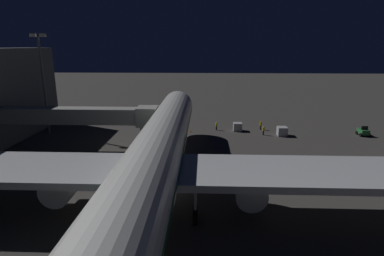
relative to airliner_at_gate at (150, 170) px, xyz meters
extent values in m
plane|color=#383533|center=(0.00, -7.78, -5.62)|extent=(320.00, 320.00, 0.00)
cylinder|color=silver|center=(0.00, -1.23, 0.16)|extent=(5.43, 59.62, 5.43)
sphere|color=silver|center=(0.00, -31.04, 0.16)|extent=(5.32, 5.32, 5.32)
cube|color=#196033|center=(0.00, -1.23, -0.25)|extent=(5.48, 57.23, 0.50)
cube|color=black|center=(0.00, -29.41, 1.11)|extent=(2.99, 1.40, 0.90)
cube|color=#B7BABF|center=(0.00, -1.66, -0.79)|extent=(58.78, 8.01, 0.70)
cylinder|color=#B7BABF|center=(-9.61, -2.66, -2.85)|extent=(3.11, 5.04, 3.11)
cylinder|color=black|center=(-9.61, -5.19, -2.85)|extent=(2.64, 0.15, 2.64)
cylinder|color=#B7BABF|center=(9.61, -2.66, -2.85)|extent=(3.11, 5.04, 3.11)
cylinder|color=black|center=(9.61, -5.19, -2.85)|extent=(2.64, 0.15, 2.64)
cylinder|color=#B7BABF|center=(0.00, -27.54, -3.19)|extent=(0.28, 0.28, 2.47)
cylinder|color=black|center=(0.00, -27.54, -5.02)|extent=(0.45, 1.20, 1.20)
cylinder|color=#B7BABF|center=(-4.20, -0.66, -3.19)|extent=(0.28, 0.28, 2.47)
cylinder|color=black|center=(-4.20, -1.31, -5.02)|extent=(0.45, 1.20, 1.20)
cylinder|color=black|center=(-4.20, -0.01, -5.02)|extent=(0.45, 1.20, 1.20)
cylinder|color=#B7BABF|center=(4.20, -0.66, -3.19)|extent=(0.28, 0.28, 2.47)
cylinder|color=black|center=(4.20, -1.31, -5.02)|extent=(0.45, 1.20, 1.20)
cylinder|color=black|center=(4.20, -0.01, -5.02)|extent=(0.45, 1.20, 1.20)
cube|color=#9E9E99|center=(15.94, -21.58, 0.16)|extent=(23.67, 2.60, 2.50)
cube|color=#9E9E99|center=(4.10, -21.58, 0.16)|extent=(3.20, 3.40, 3.00)
cube|color=black|center=(2.70, -21.58, 0.16)|extent=(0.70, 3.20, 2.70)
cylinder|color=#B7BABF|center=(5.10, -21.58, -3.36)|extent=(0.56, 0.56, 4.53)
cylinder|color=black|center=(4.50, -21.58, -5.32)|extent=(0.25, 0.60, 0.60)
cylinder|color=black|center=(5.70, -21.58, -5.32)|extent=(0.25, 0.60, 0.60)
cylinder|color=#59595E|center=(25.50, -31.33, 3.52)|extent=(0.40, 0.40, 18.27)
cube|color=#F9EFC6|center=(24.60, -31.33, 12.90)|extent=(1.10, 0.50, 0.60)
cube|color=#F9EFC6|center=(26.40, -31.33, 12.90)|extent=(1.10, 0.50, 0.60)
cube|color=#287038|center=(-35.47, -31.86, -4.82)|extent=(1.50, 2.25, 0.90)
cube|color=black|center=(-35.47, -31.52, -4.02)|extent=(1.20, 0.20, 0.70)
cylinder|color=black|center=(-36.28, -32.65, -5.27)|extent=(0.24, 0.70, 0.70)
cylinder|color=black|center=(-34.66, -32.65, -5.27)|extent=(0.24, 0.70, 0.70)
cylinder|color=black|center=(-36.28, -31.07, -5.27)|extent=(0.24, 0.70, 0.70)
cylinder|color=black|center=(-34.66, -31.07, -5.27)|extent=(0.24, 0.70, 0.70)
cube|color=#B7BABF|center=(-11.78, -34.34, -4.81)|extent=(1.70, 1.68, 1.63)
cube|color=#B7BABF|center=(-19.95, -31.25, -4.78)|extent=(1.79, 1.87, 1.68)
cylinder|color=black|center=(-7.53, -34.70, -5.21)|extent=(0.28, 0.28, 0.83)
cylinder|color=yellow|center=(-7.53, -34.70, -4.50)|extent=(0.40, 0.40, 0.58)
sphere|color=tan|center=(-7.53, -34.70, -4.09)|extent=(0.24, 0.24, 0.24)
sphere|color=white|center=(-7.53, -34.70, -4.04)|extent=(0.23, 0.23, 0.23)
cylinder|color=black|center=(-16.43, -31.45, -5.19)|extent=(0.28, 0.28, 0.87)
cylinder|color=yellow|center=(-16.43, -31.45, -4.43)|extent=(0.40, 0.40, 0.64)
sphere|color=tan|center=(-16.43, -31.45, -3.99)|extent=(0.24, 0.24, 0.24)
sphere|color=yellow|center=(-16.43, -31.45, -3.94)|extent=(0.23, 0.23, 0.23)
cylinder|color=black|center=(-16.58, -35.35, -5.17)|extent=(0.28, 0.28, 0.90)
cylinder|color=yellow|center=(-16.58, -35.35, -4.37)|extent=(0.40, 0.40, 0.70)
sphere|color=tan|center=(-16.58, -35.35, -3.91)|extent=(0.24, 0.24, 0.24)
sphere|color=yellow|center=(-16.58, -35.35, -3.86)|extent=(0.23, 0.23, 0.23)
cone|color=orange|center=(-2.20, -33.04, -5.35)|extent=(0.36, 0.36, 0.55)
cone|color=orange|center=(2.20, -33.04, -5.35)|extent=(0.36, 0.36, 0.55)
camera|label=1|loc=(-4.95, 26.71, 11.19)|focal=29.13mm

